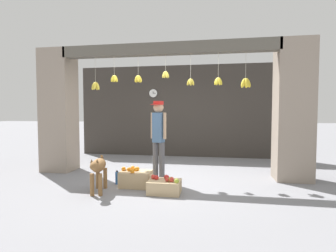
% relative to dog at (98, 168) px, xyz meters
% --- Properties ---
extents(ground_plane, '(60.00, 60.00, 0.00)m').
position_rel_dog_xyz_m(ground_plane, '(0.95, 1.17, -0.43)').
color(ground_plane, gray).
extents(shop_back_wall, '(6.51, 0.12, 2.84)m').
position_rel_dog_xyz_m(shop_back_wall, '(0.95, 3.97, 0.99)').
color(shop_back_wall, '#38332D').
rests_on(shop_back_wall, ground_plane).
extents(shop_pillar_left, '(0.70, 0.60, 2.84)m').
position_rel_dog_xyz_m(shop_pillar_left, '(-1.66, 1.47, 0.99)').
color(shop_pillar_left, gray).
rests_on(shop_pillar_left, ground_plane).
extents(shop_pillar_right, '(0.70, 0.60, 2.84)m').
position_rel_dog_xyz_m(shop_pillar_right, '(3.56, 1.47, 0.99)').
color(shop_pillar_right, gray).
rests_on(shop_pillar_right, ground_plane).
extents(storefront_awning, '(4.61, 0.26, 0.97)m').
position_rel_dog_xyz_m(storefront_awning, '(0.96, 1.29, 2.24)').
color(storefront_awning, '#5B564C').
extents(dog, '(0.34, 0.81, 0.63)m').
position_rel_dog_xyz_m(dog, '(0.00, 0.00, 0.00)').
color(dog, olive).
rests_on(dog, ground_plane).
extents(shopkeeper, '(0.33, 0.29, 1.61)m').
position_rel_dog_xyz_m(shopkeeper, '(0.88, 0.88, 0.51)').
color(shopkeeper, '#56565B').
rests_on(shopkeeper, ground_plane).
extents(fruit_crate_oranges, '(0.57, 0.40, 0.36)m').
position_rel_dog_xyz_m(fruit_crate_oranges, '(0.53, 0.46, -0.27)').
color(fruit_crate_oranges, tan).
rests_on(fruit_crate_oranges, ground_plane).
extents(fruit_crate_apples, '(0.55, 0.40, 0.30)m').
position_rel_dog_xyz_m(fruit_crate_apples, '(1.14, 0.15, -0.30)').
color(fruit_crate_apples, tan).
rests_on(fruit_crate_apples, ground_plane).
extents(water_bottle, '(0.07, 0.07, 0.27)m').
position_rel_dog_xyz_m(water_bottle, '(0.13, 0.55, -0.30)').
color(water_bottle, '#2D60AD').
rests_on(water_bottle, ground_plane).
extents(wall_clock, '(0.27, 0.03, 0.27)m').
position_rel_dog_xyz_m(wall_clock, '(0.08, 3.90, 1.56)').
color(wall_clock, black).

